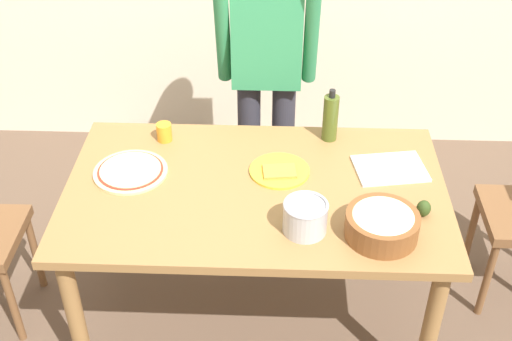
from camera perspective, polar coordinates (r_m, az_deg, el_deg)
ground at (r=3.30m, az=-0.04°, el=-11.95°), size 8.00×8.00×0.00m
dining_table at (r=2.83m, az=-0.04°, el=-2.90°), size 1.60×0.96×0.76m
person_cook at (r=3.32m, az=0.93°, el=9.04°), size 0.49×0.25×1.62m
pizza_raw_on_board at (r=2.90m, az=-10.73°, el=-0.05°), size 0.32×0.32×0.02m
plate_with_slice at (r=2.86m, az=2.03°, el=-0.03°), size 0.26×0.26×0.02m
popcorn_bowl at (r=2.55m, az=10.80°, el=-4.47°), size 0.28×0.28×0.11m
olive_oil_bottle at (r=3.04m, az=6.42°, el=4.54°), size 0.07×0.07×0.26m
steel_pot at (r=2.53m, az=4.25°, el=-3.99°), size 0.17×0.17×0.13m
cup_orange at (r=3.07m, az=-7.90°, el=3.29°), size 0.07×0.07×0.08m
cutting_board_white at (r=2.93m, az=11.44°, el=0.17°), size 0.33×0.27×0.01m
avocado at (r=2.69m, az=14.22°, el=-3.17°), size 0.06×0.06×0.07m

